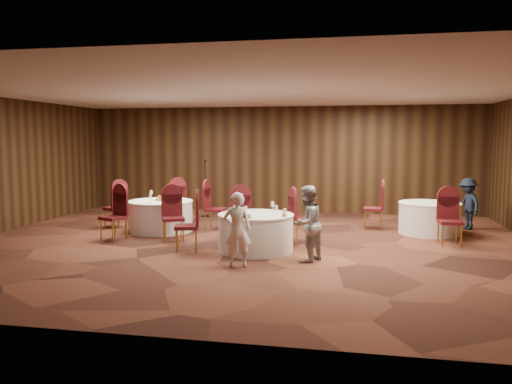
% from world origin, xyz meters
% --- Properties ---
extents(ground, '(12.00, 12.00, 0.00)m').
position_xyz_m(ground, '(0.00, 0.00, 0.00)').
color(ground, black).
rests_on(ground, ground).
extents(room_shell, '(12.00, 12.00, 12.00)m').
position_xyz_m(room_shell, '(0.00, 0.00, 1.96)').
color(room_shell, silver).
rests_on(room_shell, ground).
extents(table_main, '(1.50, 1.50, 0.74)m').
position_xyz_m(table_main, '(0.34, -0.52, 0.38)').
color(table_main, white).
rests_on(table_main, ground).
extents(table_left, '(1.55, 1.55, 0.74)m').
position_xyz_m(table_left, '(-2.33, 1.15, 0.38)').
color(table_left, white).
rests_on(table_left, ground).
extents(table_right, '(1.41, 1.41, 0.74)m').
position_xyz_m(table_right, '(3.99, 2.03, 0.38)').
color(table_right, white).
rests_on(table_right, ground).
extents(chairs_main, '(2.86, 2.04, 1.00)m').
position_xyz_m(chairs_main, '(-0.02, 0.05, 0.50)').
color(chairs_main, '#400C10').
rests_on(chairs_main, ground).
extents(chairs_left, '(3.15, 3.07, 1.00)m').
position_xyz_m(chairs_left, '(-2.33, 1.12, 0.50)').
color(chairs_left, '#400C10').
rests_on(chairs_left, ground).
extents(chairs_right, '(2.04, 2.25, 1.00)m').
position_xyz_m(chairs_right, '(3.47, 1.66, 0.50)').
color(chairs_right, '#400C10').
rests_on(chairs_right, ground).
extents(tabletop_main, '(1.15, 1.09, 0.22)m').
position_xyz_m(tabletop_main, '(0.47, -0.62, 0.84)').
color(tabletop_main, silver).
rests_on(tabletop_main, table_main).
extents(tabletop_left, '(0.82, 0.87, 0.22)m').
position_xyz_m(tabletop_left, '(-2.33, 1.15, 0.82)').
color(tabletop_left, silver).
rests_on(tabletop_left, table_left).
extents(tabletop_right, '(0.08, 0.08, 0.22)m').
position_xyz_m(tabletop_right, '(4.22, 1.80, 0.90)').
color(tabletop_right, silver).
rests_on(tabletop_right, table_right).
extents(mic_stand, '(0.24, 0.24, 1.63)m').
position_xyz_m(mic_stand, '(-1.93, 3.57, 0.48)').
color(mic_stand, black).
rests_on(mic_stand, ground).
extents(woman_a, '(0.54, 0.41, 1.31)m').
position_xyz_m(woman_a, '(0.26, -1.82, 0.66)').
color(woman_a, white).
rests_on(woman_a, ground).
extents(woman_b, '(0.78, 0.84, 1.39)m').
position_xyz_m(woman_b, '(1.40, -1.19, 0.69)').
color(woman_b, '#9E9EA2').
rests_on(woman_b, ground).
extents(man_c, '(0.74, 0.93, 1.27)m').
position_xyz_m(man_c, '(5.00, 2.83, 0.63)').
color(man_c, black).
rests_on(man_c, ground).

